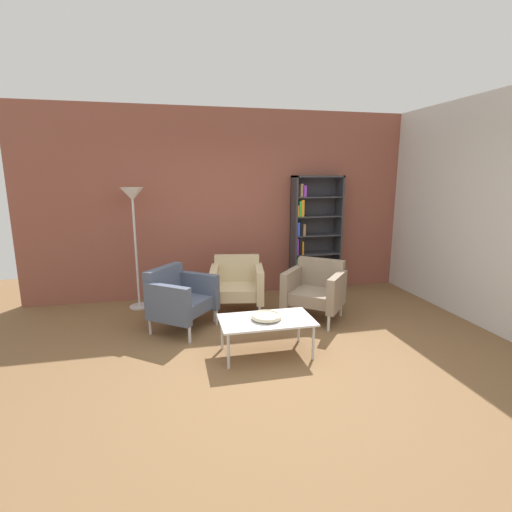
% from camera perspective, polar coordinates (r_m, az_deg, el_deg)
% --- Properties ---
extents(ground_plane, '(8.32, 8.32, 0.00)m').
position_cam_1_polar(ground_plane, '(4.17, 3.02, -15.26)').
color(ground_plane, brown).
extents(brick_back_panel, '(6.40, 0.12, 2.90)m').
position_cam_1_polar(brick_back_panel, '(6.13, -3.17, 7.69)').
color(brick_back_panel, brown).
rests_on(brick_back_panel, ground_plane).
extents(plaster_right_partition, '(0.12, 5.20, 2.90)m').
position_cam_1_polar(plaster_right_partition, '(5.72, 30.26, 5.77)').
color(plaster_right_partition, silver).
rests_on(plaster_right_partition, ground_plane).
extents(bookshelf_tall, '(0.80, 0.30, 1.90)m').
position_cam_1_polar(bookshelf_tall, '(6.31, 8.27, 3.09)').
color(bookshelf_tall, '#333338').
rests_on(bookshelf_tall, ground_plane).
extents(coffee_table_low, '(1.00, 0.56, 0.40)m').
position_cam_1_polar(coffee_table_low, '(4.15, 1.56, -9.80)').
color(coffee_table_low, silver).
rests_on(coffee_table_low, ground_plane).
extents(decorative_bowl, '(0.32, 0.32, 0.05)m').
position_cam_1_polar(decorative_bowl, '(4.13, 1.57, -8.95)').
color(decorative_bowl, beige).
rests_on(decorative_bowl, coffee_table_low).
extents(armchair_by_bookshelf, '(0.94, 0.95, 0.78)m').
position_cam_1_polar(armchair_by_bookshelf, '(4.89, -11.39, -6.04)').
color(armchair_by_bookshelf, '#4C566B').
rests_on(armchair_by_bookshelf, ground_plane).
extents(armchair_spare_guest, '(0.82, 0.77, 0.78)m').
position_cam_1_polar(armchair_spare_guest, '(5.38, -2.86, -4.14)').
color(armchair_spare_guest, '#C6B289').
rests_on(armchair_spare_guest, ground_plane).
extents(armchair_near_window, '(0.95, 0.94, 0.78)m').
position_cam_1_polar(armchair_near_window, '(5.21, 8.84, -4.82)').
color(armchair_near_window, gray).
rests_on(armchair_near_window, ground_plane).
extents(floor_lamp_torchiere, '(0.32, 0.32, 1.74)m').
position_cam_1_polar(floor_lamp_torchiere, '(5.65, -17.85, 6.75)').
color(floor_lamp_torchiere, silver).
rests_on(floor_lamp_torchiere, ground_plane).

